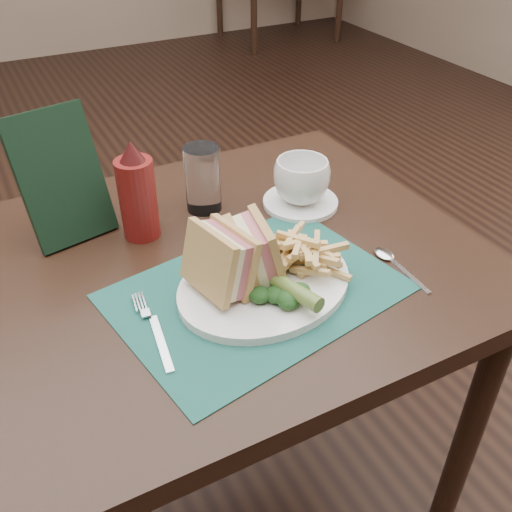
{
  "coord_description": "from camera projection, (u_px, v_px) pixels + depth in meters",
  "views": [
    {
      "loc": [
        -0.32,
        -1.25,
        1.34
      ],
      "look_at": [
        0.03,
        -0.59,
        0.8
      ],
      "focal_mm": 40.0,
      "sensor_mm": 36.0,
      "label": 1
    }
  ],
  "objects": [
    {
      "name": "spoon",
      "position": [
        401.0,
        267.0,
        0.97
      ],
      "size": [
        0.04,
        0.15,
        0.01
      ],
      "primitive_type": null,
      "rotation": [
        0.0,
        0.0,
        -0.04
      ],
      "color": "silver",
      "rests_on": "table_main"
    },
    {
      "name": "ketchup_bottle",
      "position": [
        137.0,
        190.0,
        1.0
      ],
      "size": [
        0.08,
        0.08,
        0.19
      ],
      "primitive_type": null,
      "rotation": [
        0.0,
        0.0,
        -0.14
      ],
      "color": "#621210",
      "rests_on": "table_main"
    },
    {
      "name": "drinking_glass",
      "position": [
        203.0,
        179.0,
        1.09
      ],
      "size": [
        0.08,
        0.08,
        0.13
      ],
      "primitive_type": "cylinder",
      "rotation": [
        0.0,
        0.0,
        -0.25
      ],
      "color": "white",
      "rests_on": "table_main"
    },
    {
      "name": "coffee_cup",
      "position": [
        301.0,
        181.0,
        1.11
      ],
      "size": [
        0.13,
        0.13,
        0.09
      ],
      "primitive_type": "imported",
      "rotation": [
        0.0,
        0.0,
        0.2
      ],
      "color": "white",
      "rests_on": "saucer"
    },
    {
      "name": "table_main",
      "position": [
        226.0,
        397.0,
        1.22
      ],
      "size": [
        0.9,
        0.75,
        0.75
      ],
      "primitive_type": null,
      "color": "black",
      "rests_on": "ground"
    },
    {
      "name": "plate",
      "position": [
        265.0,
        284.0,
        0.92
      ],
      "size": [
        0.35,
        0.3,
        0.01
      ],
      "primitive_type": null,
      "rotation": [
        0.0,
        0.0,
        0.22
      ],
      "color": "white",
      "rests_on": "placemat"
    },
    {
      "name": "fork",
      "position": [
        154.0,
        328.0,
        0.84
      ],
      "size": [
        0.06,
        0.17,
        0.01
      ],
      "primitive_type": null,
      "rotation": [
        0.0,
        0.0,
        -0.13
      ],
      "color": "silver",
      "rests_on": "placemat"
    },
    {
      "name": "kale_garnish",
      "position": [
        284.0,
        294.0,
        0.87
      ],
      "size": [
        0.11,
        0.08,
        0.03
      ],
      "primitive_type": null,
      "color": "#133413",
      "rests_on": "plate"
    },
    {
      "name": "sandwich_half_a",
      "position": [
        209.0,
        265.0,
        0.86
      ],
      "size": [
        0.1,
        0.13,
        0.11
      ],
      "primitive_type": null,
      "rotation": [
        0.0,
        0.24,
        0.22
      ],
      "color": "tan",
      "rests_on": "plate"
    },
    {
      "name": "placemat",
      "position": [
        256.0,
        292.0,
        0.92
      ],
      "size": [
        0.49,
        0.39,
        0.0
      ],
      "primitive_type": "cube",
      "rotation": [
        0.0,
        0.0,
        0.18
      ],
      "color": "#184D44",
      "rests_on": "table_main"
    },
    {
      "name": "saucer",
      "position": [
        300.0,
        202.0,
        1.14
      ],
      "size": [
        0.2,
        0.2,
        0.01
      ],
      "primitive_type": "cylinder",
      "rotation": [
        0.0,
        0.0,
        -0.41
      ],
      "color": "white",
      "rests_on": "table_main"
    },
    {
      "name": "sandwich_half_b",
      "position": [
        242.0,
        252.0,
        0.89
      ],
      "size": [
        0.09,
        0.12,
        0.11
      ],
      "primitive_type": null,
      "rotation": [
        0.0,
        -0.24,
        -0.18
      ],
      "color": "tan",
      "rests_on": "plate"
    },
    {
      "name": "pickle_spear",
      "position": [
        290.0,
        288.0,
        0.87
      ],
      "size": [
        0.06,
        0.12,
        0.03
      ],
      "primitive_type": "cylinder",
      "rotation": [
        1.54,
        0.0,
        0.28
      ],
      "color": "#4E6827",
      "rests_on": "plate"
    },
    {
      "name": "check_presenter",
      "position": [
        61.0,
        177.0,
        0.99
      ],
      "size": [
        0.16,
        0.12,
        0.23
      ],
      "primitive_type": "cube",
      "rotation": [
        -0.31,
        0.0,
        0.21
      ],
      "color": "black",
      "rests_on": "table_main"
    },
    {
      "name": "fries_pile",
      "position": [
        302.0,
        249.0,
        0.94
      ],
      "size": [
        0.18,
        0.2,
        0.06
      ],
      "primitive_type": null,
      "color": "tan",
      "rests_on": "plate"
    },
    {
      "name": "wall_back",
      "position": [
        3.0,
        62.0,
        4.31
      ],
      "size": [
        6.0,
        0.0,
        6.0
      ],
      "primitive_type": "plane",
      "rotation": [
        1.57,
        0.0,
        0.0
      ],
      "color": "gray",
      "rests_on": "ground"
    },
    {
      "name": "floor",
      "position": [
        162.0,
        365.0,
        1.8
      ],
      "size": [
        7.0,
        7.0,
        0.0
      ],
      "primitive_type": "plane",
      "color": "black",
      "rests_on": "ground"
    }
  ]
}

